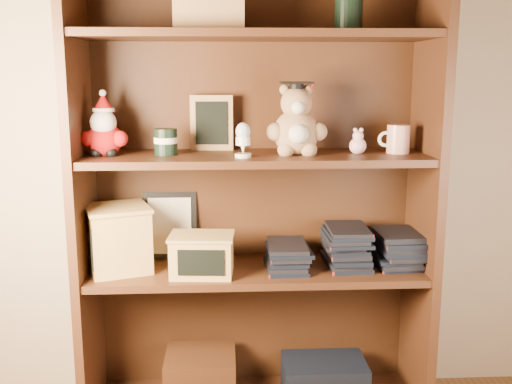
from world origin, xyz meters
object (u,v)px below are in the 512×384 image
bookcase (255,201)px  teacher_mug (398,139)px  grad_teddy_bear (296,126)px  treats_box (118,238)px

bookcase → teacher_mug: (0.48, -0.05, 0.22)m
grad_teddy_bear → treats_box: bearing=179.4°
teacher_mug → treats_box: bearing=-179.9°
bookcase → teacher_mug: size_ratio=14.69×
bookcase → treats_box: bearing=-173.7°
grad_teddy_bear → teacher_mug: bearing=1.2°
treats_box → bookcase: bearing=6.3°
bookcase → teacher_mug: bookcase is taller
grad_teddy_bear → treats_box: (-0.61, 0.01, -0.38)m
bookcase → grad_teddy_bear: bearing=-23.0°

